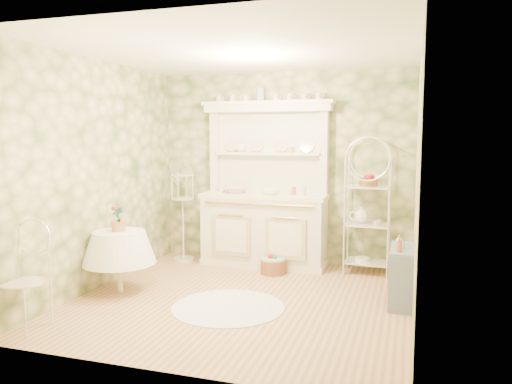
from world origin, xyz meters
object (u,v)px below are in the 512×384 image
(birdcage_stand, at_px, (183,208))
(cafe_chair, at_px, (23,289))
(round_table, at_px, (120,259))
(bakers_rack, at_px, (368,208))
(kitchen_dresser, at_px, (264,184))
(floor_basket, at_px, (273,266))
(side_shelf, at_px, (402,278))

(birdcage_stand, bearing_deg, cafe_chair, -95.73)
(round_table, bearing_deg, cafe_chair, -100.11)
(round_table, relative_size, cafe_chair, 1.00)
(bakers_rack, height_order, cafe_chair, bakers_rack)
(round_table, bearing_deg, kitchen_dresser, 53.14)
(round_table, bearing_deg, floor_basket, 40.50)
(side_shelf, bearing_deg, round_table, -170.83)
(cafe_chair, distance_m, floor_basket, 3.09)
(bakers_rack, bearing_deg, floor_basket, -157.05)
(floor_basket, bearing_deg, side_shelf, -23.69)
(round_table, relative_size, floor_basket, 2.71)
(side_shelf, relative_size, cafe_chair, 0.83)
(bakers_rack, relative_size, cafe_chair, 2.22)
(side_shelf, relative_size, floor_basket, 2.25)
(birdcage_stand, bearing_deg, kitchen_dresser, 5.14)
(kitchen_dresser, relative_size, cafe_chair, 2.92)
(round_table, bearing_deg, side_shelf, 10.14)
(side_shelf, distance_m, round_table, 3.19)
(cafe_chair, bearing_deg, bakers_rack, 36.82)
(kitchen_dresser, distance_m, birdcage_stand, 1.26)
(bakers_rack, height_order, birdcage_stand, bakers_rack)
(kitchen_dresser, height_order, bakers_rack, kitchen_dresser)
(round_table, height_order, floor_basket, round_table)
(cafe_chair, distance_m, birdcage_stand, 2.87)
(birdcage_stand, relative_size, floor_basket, 5.31)
(bakers_rack, xyz_separation_m, side_shelf, (0.47, -1.12, -0.59))
(floor_basket, bearing_deg, kitchen_dresser, 121.59)
(cafe_chair, bearing_deg, kitchen_dresser, 54.55)
(cafe_chair, xyz_separation_m, birdcage_stand, (0.28, 2.83, 0.38))
(round_table, xyz_separation_m, cafe_chair, (-0.23, -1.26, -0.00))
(bakers_rack, height_order, side_shelf, bakers_rack)
(side_shelf, height_order, floor_basket, side_shelf)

